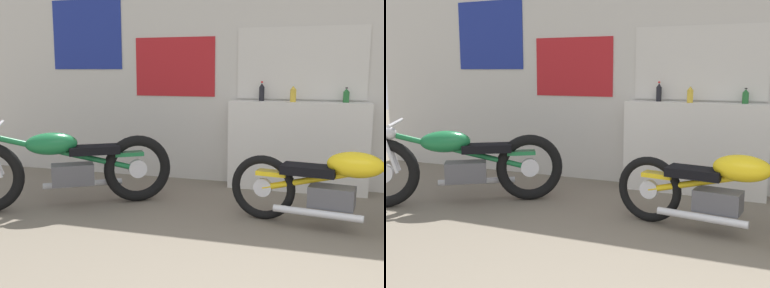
% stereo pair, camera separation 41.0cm
% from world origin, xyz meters
% --- Properties ---
extents(wall_back, '(10.00, 0.07, 2.80)m').
position_xyz_m(wall_back, '(-0.02, 3.74, 1.40)').
color(wall_back, beige).
rests_on(wall_back, ground_plane).
extents(sill_counter, '(1.55, 0.28, 1.02)m').
position_xyz_m(sill_counter, '(-0.41, 3.56, 0.51)').
color(sill_counter, silver).
rests_on(sill_counter, ground_plane).
extents(bottle_leftmost, '(0.06, 0.06, 0.23)m').
position_xyz_m(bottle_leftmost, '(-0.83, 3.61, 1.12)').
color(bottle_leftmost, black).
rests_on(bottle_leftmost, sill_counter).
extents(bottle_left_center, '(0.07, 0.07, 0.19)m').
position_xyz_m(bottle_left_center, '(-0.47, 3.53, 1.10)').
color(bottle_left_center, gold).
rests_on(bottle_left_center, sill_counter).
extents(bottle_center, '(0.07, 0.07, 0.17)m').
position_xyz_m(bottle_center, '(0.09, 3.60, 1.09)').
color(bottle_center, '#23662D').
rests_on(bottle_center, sill_counter).
extents(motorcycle_green, '(1.87, 1.28, 0.87)m').
position_xyz_m(motorcycle_green, '(-2.58, 2.22, 0.42)').
color(motorcycle_green, black).
rests_on(motorcycle_green, ground_plane).
extents(motorcycle_yellow, '(1.96, 0.64, 0.76)m').
position_xyz_m(motorcycle_yellow, '(0.04, 2.31, 0.39)').
color(motorcycle_yellow, black).
rests_on(motorcycle_yellow, ground_plane).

